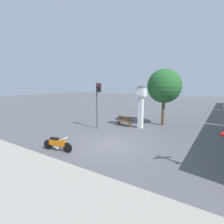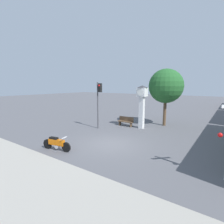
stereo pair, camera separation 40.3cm
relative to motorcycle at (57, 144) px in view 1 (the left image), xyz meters
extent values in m
plane|color=#56565B|center=(2.12, 2.91, -0.45)|extent=(120.00, 120.00, 0.00)
cube|color=#9E998E|center=(2.12, -4.00, -0.40)|extent=(36.00, 6.00, 0.10)
cylinder|color=black|center=(0.73, 0.14, -0.14)|extent=(0.63, 0.22, 0.62)
cylinder|color=black|center=(-0.72, -0.14, -0.14)|extent=(0.63, 0.22, 0.62)
cube|color=orange|center=(0.01, 0.00, 0.09)|extent=(1.15, 0.44, 0.37)
cube|color=black|center=(-0.20, -0.04, 0.33)|extent=(0.61, 0.34, 0.10)
cylinder|color=silver|center=(0.06, 0.01, -0.17)|extent=(0.32, 0.26, 0.29)
cube|color=silver|center=(0.62, 0.12, 0.46)|extent=(0.15, 0.46, 0.04)
cube|color=white|center=(1.94, 8.20, 1.06)|extent=(0.42, 0.42, 3.02)
cube|color=white|center=(1.94, 8.20, 2.97)|extent=(0.81, 0.81, 0.81)
cylinder|color=white|center=(1.94, 7.78, 2.97)|extent=(0.64, 0.02, 0.64)
cone|color=#333338|center=(1.94, 8.20, 3.48)|extent=(0.97, 0.97, 0.20)
cylinder|color=#47474C|center=(-1.42, 5.83, 1.71)|extent=(0.12, 0.12, 4.31)
cube|color=black|center=(-1.12, 5.83, 3.37)|extent=(0.28, 0.24, 0.80)
sphere|color=red|center=(-1.12, 5.68, 3.57)|extent=(0.16, 0.16, 0.16)
sphere|color=red|center=(8.56, 1.95, 1.53)|extent=(0.20, 0.20, 0.20)
cylinder|color=brown|center=(3.35, 10.56, 0.86)|extent=(0.30, 0.30, 2.62)
sphere|color=#235B28|center=(3.35, 10.56, 3.51)|extent=(3.35, 3.35, 3.35)
cube|color=brown|center=(0.26, 8.08, 0.00)|extent=(1.60, 0.44, 0.08)
cube|color=brown|center=(0.26, 8.27, 0.25)|extent=(1.60, 0.06, 0.44)
cube|color=brown|center=(-0.38, 8.08, -0.24)|extent=(0.08, 0.35, 0.41)
cube|color=brown|center=(0.90, 8.08, -0.24)|extent=(0.08, 0.35, 0.41)
camera|label=1|loc=(8.55, -6.86, 3.67)|focal=28.00mm
camera|label=2|loc=(8.89, -6.63, 3.67)|focal=28.00mm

